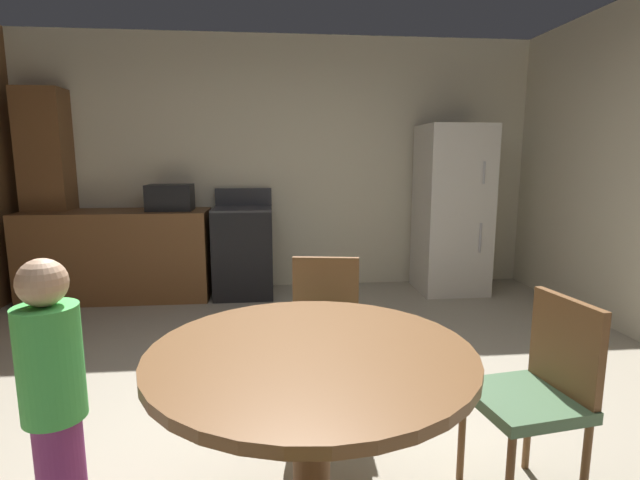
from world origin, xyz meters
TOP-DOWN VIEW (x-y plane):
  - ground_plane at (0.00, 0.00)m, footprint 14.00×14.00m
  - wall_back at (0.00, 3.16)m, footprint 5.77×0.12m
  - kitchen_counter at (-1.68, 2.76)m, footprint 1.81×0.60m
  - pantry_column at (-2.37, 2.94)m, footprint 0.44×0.36m
  - oven_range at (-0.42, 2.76)m, footprint 0.60×0.60m
  - refrigerator at (1.78, 2.71)m, footprint 0.68×0.68m
  - microwave at (-1.14, 2.76)m, footprint 0.44×0.32m
  - dining_table at (0.00, -0.61)m, footprint 1.17×1.17m
  - chair_north at (0.16, 0.34)m, footprint 0.46×0.46m
  - chair_east at (0.95, -0.47)m, footprint 0.45×0.45m
  - person_child at (-0.93, -0.51)m, footprint 0.24×0.24m

SIDE VIEW (x-z plane):
  - ground_plane at x=0.00m, z-range 0.00..0.00m
  - kitchen_counter at x=-1.68m, z-range 0.00..0.90m
  - oven_range at x=-0.42m, z-range -0.08..1.02m
  - chair_north at x=0.16m, z-range 0.07..0.94m
  - chair_east at x=0.95m, z-range 0.07..0.94m
  - person_child at x=-0.93m, z-range 0.03..1.12m
  - dining_table at x=0.00m, z-range 0.22..0.98m
  - refrigerator at x=1.78m, z-range 0.00..1.76m
  - microwave at x=-1.14m, z-range 0.90..1.16m
  - pantry_column at x=-2.37m, z-range 0.00..2.10m
  - wall_back at x=0.00m, z-range 0.00..2.70m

